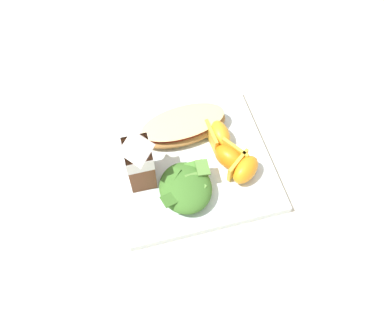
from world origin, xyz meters
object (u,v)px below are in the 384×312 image
Objects in this scene: white_plate at (192,161)px; milk_carton at (139,159)px; cheesy_pizza_bread at (186,126)px; green_salad_pile at (186,187)px; orange_wedge_front at (245,169)px; orange_wedge_middle at (230,157)px; orange_wedge_rear at (218,134)px; paper_napkin at (309,133)px.

milk_carton is at bearing 98.70° from white_plate.
cheesy_pizza_bread reaches higher than white_plate.
cheesy_pizza_bread is (0.06, -0.00, 0.03)m from white_plate.
milk_carton reaches higher than green_salad_pile.
green_salad_pile reaches higher than cheesy_pizza_bread.
cheesy_pizza_bread is 0.14m from orange_wedge_front.
orange_wedge_front reaches higher than cheesy_pizza_bread.
orange_wedge_front is at bearing -124.86° from white_plate.
orange_wedge_rear is (0.05, 0.01, 0.00)m from orange_wedge_middle.
green_salad_pile is at bearing 156.63° from white_plate.
orange_wedge_middle is at bearing 100.96° from paper_napkin.
green_salad_pile reaches higher than orange_wedge_front.
white_plate is 0.07m from orange_wedge_middle.
orange_wedge_rear is (0.08, 0.02, 0.00)m from orange_wedge_front.
orange_wedge_front reaches higher than paper_napkin.
orange_wedge_rear is (0.03, -0.06, 0.03)m from white_plate.
paper_napkin is at bearing -85.97° from milk_carton.
paper_napkin is (-0.05, -0.23, -0.03)m from cheesy_pizza_bread.
orange_wedge_rear is at bearing -42.72° from green_salad_pile.
cheesy_pizza_bread reaches higher than paper_napkin.
green_salad_pile reaches higher than orange_wedge_middle.
orange_wedge_front is (-0.04, -0.18, -0.04)m from milk_carton.
cheesy_pizza_bread is at bearing 32.24° from orange_wedge_front.
orange_wedge_front is 0.18m from paper_napkin.
green_salad_pile is at bearing 113.79° from orange_wedge_middle.
green_salad_pile reaches higher than white_plate.
paper_napkin is at bearing -79.04° from orange_wedge_middle.
milk_carton reaches higher than paper_napkin.
cheesy_pizza_bread is 0.13m from green_salad_pile.
orange_wedge_middle is at bearing 29.44° from orange_wedge_front.
green_salad_pile reaches higher than orange_wedge_rear.
white_plate is 0.07m from cheesy_pizza_bread.
white_plate is at bearing 175.67° from cheesy_pizza_bread.
cheesy_pizza_bread is 1.78× the size of green_salad_pile.
white_plate is 4.48× the size of orange_wedge_rear.
milk_carton reaches higher than cheesy_pizza_bread.
milk_carton reaches higher than white_plate.
cheesy_pizza_bread is 1.62× the size of milk_carton.
milk_carton is (-0.08, 0.10, 0.04)m from cheesy_pizza_bread.
white_plate is 2.55× the size of paper_napkin.
milk_carton is 1.57× the size of orange_wedge_middle.
orange_wedge_front is at bearing -85.04° from green_salad_pile.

